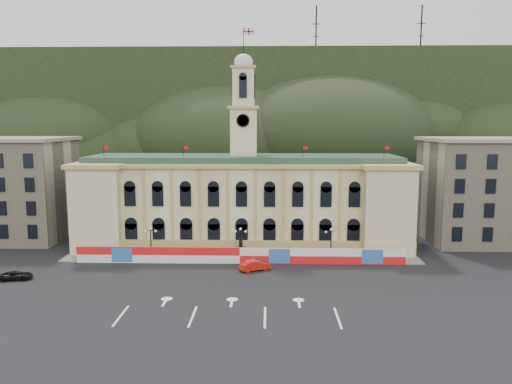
{
  "coord_description": "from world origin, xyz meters",
  "views": [
    {
      "loc": [
        4.39,
        -58.44,
        21.23
      ],
      "look_at": [
        2.38,
        18.0,
        10.59
      ],
      "focal_mm": 35.0,
      "sensor_mm": 36.0,
      "label": 1
    }
  ],
  "objects_px": {
    "lamp_center": "(241,241)",
    "black_suv": "(16,276)",
    "red_sedan": "(255,265)",
    "statue": "(241,251)"
  },
  "relations": [
    {
      "from": "red_sedan",
      "to": "black_suv",
      "type": "height_order",
      "value": "red_sedan"
    },
    {
      "from": "lamp_center",
      "to": "black_suv",
      "type": "xyz_separation_m",
      "value": [
        -30.0,
        -10.65,
        -2.49
      ]
    },
    {
      "from": "lamp_center",
      "to": "black_suv",
      "type": "relative_size",
      "value": 1.15
    },
    {
      "from": "lamp_center",
      "to": "red_sedan",
      "type": "relative_size",
      "value": 1.06
    },
    {
      "from": "lamp_center",
      "to": "red_sedan",
      "type": "xyz_separation_m",
      "value": [
        2.4,
        -5.47,
        -2.31
      ]
    },
    {
      "from": "black_suv",
      "to": "lamp_center",
      "type": "bearing_deg",
      "value": -83.1
    },
    {
      "from": "red_sedan",
      "to": "lamp_center",
      "type": "bearing_deg",
      "value": -0.67
    },
    {
      "from": "red_sedan",
      "to": "statue",
      "type": "bearing_deg",
      "value": -4.0
    },
    {
      "from": "red_sedan",
      "to": "black_suv",
      "type": "distance_m",
      "value": 32.81
    },
    {
      "from": "statue",
      "to": "lamp_center",
      "type": "distance_m",
      "value": 2.14
    }
  ]
}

